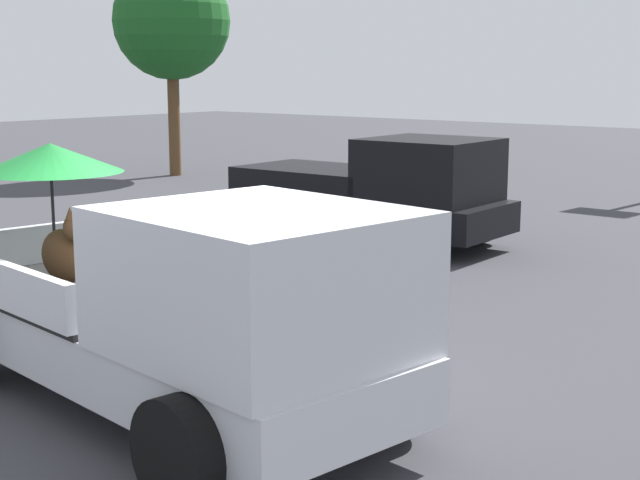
{
  "coord_description": "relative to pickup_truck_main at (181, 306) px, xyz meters",
  "views": [
    {
      "loc": [
        6.03,
        -5.13,
        2.92
      ],
      "look_at": [
        -0.22,
        2.49,
        1.1
      ],
      "focal_mm": 52.66,
      "sensor_mm": 36.0,
      "label": 1
    }
  ],
  "objects": [
    {
      "name": "tree_by_lot",
      "position": [
        -13.71,
        12.26,
        3.14
      ],
      "size": [
        3.14,
        3.14,
        5.72
      ],
      "color": "brown",
      "rests_on": "ground"
    },
    {
      "name": "pickup_truck_main",
      "position": [
        0.0,
        0.0,
        0.0
      ],
      "size": [
        5.25,
        2.78,
        2.21
      ],
      "rotation": [
        0.0,
        0.0,
        -0.13
      ],
      "color": "black",
      "rests_on": "ground"
    },
    {
      "name": "pickup_truck_red",
      "position": [
        -3.49,
        7.59,
        -0.1
      ],
      "size": [
        4.86,
        2.29,
        1.8
      ],
      "rotation": [
        0.0,
        0.0,
        0.03
      ],
      "color": "black",
      "rests_on": "ground"
    },
    {
      "name": "ground_plane",
      "position": [
        -0.38,
        0.05,
        -0.98
      ],
      "size": [
        80.0,
        80.0,
        0.0
      ],
      "primitive_type": "plane",
      "color": "#38383D"
    }
  ]
}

